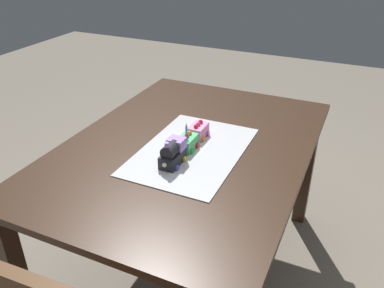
# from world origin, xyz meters

# --- Properties ---
(ground_plane) EXTENTS (8.00, 8.00, 0.00)m
(ground_plane) POSITION_xyz_m (0.00, 0.00, 0.00)
(ground_plane) COLOR gray
(dining_table) EXTENTS (1.40, 1.00, 0.74)m
(dining_table) POSITION_xyz_m (0.00, 0.00, 0.63)
(dining_table) COLOR #382316
(dining_table) RESTS_ON ground
(cake_board) EXTENTS (0.60, 0.40, 0.00)m
(cake_board) POSITION_xyz_m (-0.05, -0.04, 0.74)
(cake_board) COLOR silver
(cake_board) RESTS_ON dining_table
(cake_locomotive) EXTENTS (0.14, 0.08, 0.12)m
(cake_locomotive) POSITION_xyz_m (-0.17, -0.02, 0.79)
(cake_locomotive) COLOR #232328
(cake_locomotive) RESTS_ON cake_board
(cake_car_tanker_mint_green) EXTENTS (0.10, 0.08, 0.07)m
(cake_car_tanker_mint_green) POSITION_xyz_m (-0.04, -0.02, 0.77)
(cake_car_tanker_mint_green) COLOR #59CC7A
(cake_car_tanker_mint_green) RESTS_ON cake_board
(cake_car_flatbed_bubblegum) EXTENTS (0.10, 0.08, 0.07)m
(cake_car_flatbed_bubblegum) POSITION_xyz_m (0.07, -0.02, 0.77)
(cake_car_flatbed_bubblegum) COLOR pink
(cake_car_flatbed_bubblegum) RESTS_ON cake_board
(birthday_candle) EXTENTS (0.01, 0.01, 0.05)m
(birthday_candle) POSITION_xyz_m (-0.05, -0.02, 0.84)
(birthday_candle) COLOR #4CA5E5
(birthday_candle) RESTS_ON cake_car_tanker_mint_green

